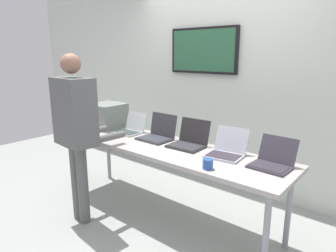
{
  "coord_description": "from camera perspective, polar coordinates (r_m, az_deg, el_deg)",
  "views": [
    {
      "loc": [
        1.9,
        -2.21,
        1.69
      ],
      "look_at": [
        -0.07,
        0.15,
        0.94
      ],
      "focal_mm": 31.78,
      "sensor_mm": 36.0,
      "label": 1
    }
  ],
  "objects": [
    {
      "name": "ground",
      "position": [
        3.38,
        -0.82,
        -16.76
      ],
      "size": [
        8.0,
        8.0,
        0.04
      ],
      "primitive_type": "cube",
      "color": "#959A95"
    },
    {
      "name": "back_wall",
      "position": [
        3.86,
        10.13,
        8.95
      ],
      "size": [
        8.0,
        0.11,
        2.76
      ],
      "color": "silver",
      "rests_on": "ground"
    },
    {
      "name": "workbench",
      "position": [
        3.07,
        -0.87,
        -4.73
      ],
      "size": [
        2.63,
        0.7,
        0.78
      ],
      "color": "#ABA5A0",
      "rests_on": "ground"
    },
    {
      "name": "equipment_box",
      "position": [
        3.86,
        -11.6,
        1.99
      ],
      "size": [
        0.41,
        0.39,
        0.3
      ],
      "color": "slate",
      "rests_on": "workbench"
    },
    {
      "name": "laptop_station_0",
      "position": [
        3.56,
        -7.17,
        -0.42
      ],
      "size": [
        0.31,
        0.32,
        0.23
      ],
      "color": "#AFB6B6",
      "rests_on": "workbench"
    },
    {
      "name": "laptop_station_1",
      "position": [
        3.27,
        -2.0,
        -1.46
      ],
      "size": [
        0.36,
        0.32,
        0.27
      ],
      "color": "#34333A",
      "rests_on": "workbench"
    },
    {
      "name": "laptop_station_2",
      "position": [
        3.02,
        4.07,
        -2.79
      ],
      "size": [
        0.35,
        0.33,
        0.26
      ],
      "color": "#272627",
      "rests_on": "workbench"
    },
    {
      "name": "laptop_station_3",
      "position": [
        2.8,
        11.25,
        -4.47
      ],
      "size": [
        0.35,
        0.37,
        0.24
      ],
      "color": "#ABB0BA",
      "rests_on": "workbench"
    },
    {
      "name": "laptop_station_4",
      "position": [
        2.63,
        19.42,
        -6.24
      ],
      "size": [
        0.33,
        0.33,
        0.23
      ],
      "color": "#38353F",
      "rests_on": "workbench"
    },
    {
      "name": "person",
      "position": [
        3.03,
        -17.23,
        0.42
      ],
      "size": [
        0.47,
        0.62,
        1.7
      ],
      "color": "#595A5A",
      "rests_on": "ground"
    },
    {
      "name": "coffee_mug",
      "position": [
        2.46,
        7.64,
        -7.22
      ],
      "size": [
        0.09,
        0.09,
        0.08
      ],
      "color": "#294EA1",
      "rests_on": "workbench"
    }
  ]
}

